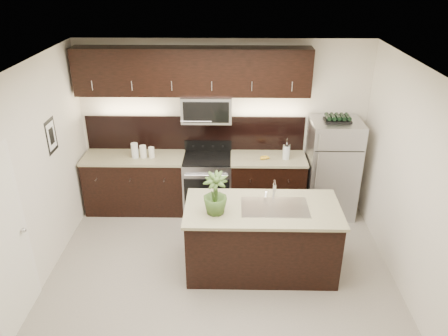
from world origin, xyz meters
TOP-DOWN VIEW (x-y plane):
  - ground at (0.00, 0.00)m, footprint 4.50×4.50m
  - room_walls at (-0.11, -0.04)m, footprint 4.52×4.02m
  - counter_run at (-0.46, 1.69)m, footprint 3.51×0.65m
  - upper_fixtures at (-0.43, 1.84)m, footprint 3.49×0.40m
  - island at (0.53, 0.17)m, footprint 1.96×0.96m
  - sink_faucet at (0.68, 0.18)m, footprint 0.84×0.50m
  - refrigerator at (1.70, 1.63)m, footprint 0.76×0.68m
  - wine_rack at (1.70, 1.63)m, footprint 0.39×0.24m
  - plant at (-0.06, 0.03)m, footprint 0.35×0.35m
  - canisters at (-1.28, 1.64)m, footprint 0.36×0.11m
  - french_press at (0.98, 1.64)m, footprint 0.11×0.11m
  - bananas at (0.60, 1.61)m, footprint 0.19×0.17m

SIDE VIEW (x-z plane):
  - ground at x=0.00m, z-range 0.00..0.00m
  - counter_run at x=-0.46m, z-range 0.00..0.94m
  - island at x=0.53m, z-range 0.00..0.94m
  - refrigerator at x=1.70m, z-range 0.00..1.57m
  - sink_faucet at x=0.68m, z-range 0.81..1.10m
  - bananas at x=0.60m, z-range 0.94..0.99m
  - canisters at x=-1.28m, z-range 0.93..1.16m
  - french_press at x=0.98m, z-range 0.90..1.23m
  - plant at x=-0.06m, z-range 0.94..1.47m
  - wine_rack at x=1.70m, z-range 1.56..1.66m
  - room_walls at x=-0.11m, z-range 0.34..3.05m
  - upper_fixtures at x=-0.43m, z-range 1.31..2.97m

